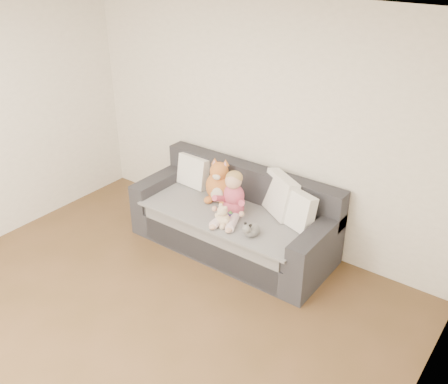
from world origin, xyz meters
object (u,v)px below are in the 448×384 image
(plush_cat, at_px, (220,185))
(toddler, at_px, (232,198))
(sofa, at_px, (234,221))
(sippy_cup, at_px, (231,215))
(teddy_bear, at_px, (223,217))

(plush_cat, bearing_deg, toddler, -51.08)
(sofa, xyz_separation_m, sippy_cup, (0.10, -0.22, 0.22))
(plush_cat, distance_m, teddy_bear, 0.56)
(sofa, height_order, teddy_bear, sofa)
(plush_cat, height_order, teddy_bear, plush_cat)
(sofa, distance_m, teddy_bear, 0.46)
(sofa, bearing_deg, sippy_cup, -64.56)
(sofa, xyz_separation_m, toddler, (0.08, -0.15, 0.37))
(toddler, bearing_deg, sippy_cup, -83.04)
(teddy_bear, bearing_deg, sippy_cup, 105.86)
(toddler, distance_m, teddy_bear, 0.24)
(plush_cat, bearing_deg, sippy_cup, -56.52)
(toddler, xyz_separation_m, teddy_bear, (0.03, -0.21, -0.11))
(sofa, height_order, plush_cat, plush_cat)
(sofa, bearing_deg, teddy_bear, -73.19)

